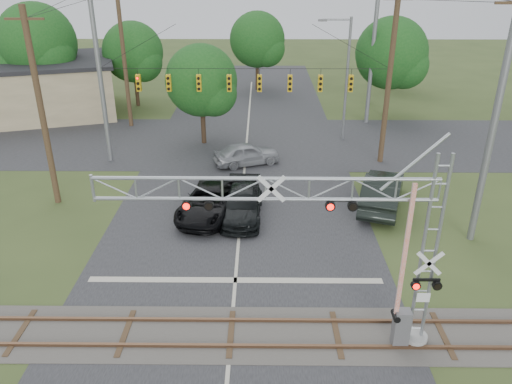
{
  "coord_description": "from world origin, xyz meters",
  "views": [
    {
      "loc": [
        1.1,
        -12.82,
        12.87
      ],
      "look_at": [
        0.89,
        7.5,
        3.4
      ],
      "focal_mm": 35.0,
      "sensor_mm": 36.0,
      "label": 1
    }
  ],
  "objects_px": {
    "sedan_silver": "(247,154)",
    "streetlight": "(345,74)",
    "pickup_black": "(210,201)",
    "car_dark": "(242,204)",
    "crossing_gantry": "(330,233)",
    "traffic_signal_span": "(257,80)"
  },
  "relations": [
    {
      "from": "crossing_gantry",
      "to": "car_dark",
      "type": "distance_m",
      "value": 11.22
    },
    {
      "from": "pickup_black",
      "to": "sedan_silver",
      "type": "distance_m",
      "value": 7.75
    },
    {
      "from": "traffic_signal_span",
      "to": "streetlight",
      "type": "relative_size",
      "value": 2.1
    },
    {
      "from": "sedan_silver",
      "to": "streetlight",
      "type": "relative_size",
      "value": 0.49
    },
    {
      "from": "crossing_gantry",
      "to": "streetlight",
      "type": "xyz_separation_m",
      "value": [
        3.92,
        23.08,
        0.51
      ]
    },
    {
      "from": "crossing_gantry",
      "to": "sedan_silver",
      "type": "distance_m",
      "value": 18.46
    },
    {
      "from": "crossing_gantry",
      "to": "traffic_signal_span",
      "type": "relative_size",
      "value": 0.6
    },
    {
      "from": "crossing_gantry",
      "to": "pickup_black",
      "type": "relative_size",
      "value": 2.03
    },
    {
      "from": "traffic_signal_span",
      "to": "pickup_black",
      "type": "bearing_deg",
      "value": -107.33
    },
    {
      "from": "pickup_black",
      "to": "car_dark",
      "type": "relative_size",
      "value": 1.1
    },
    {
      "from": "traffic_signal_span",
      "to": "sedan_silver",
      "type": "distance_m",
      "value": 5.02
    },
    {
      "from": "traffic_signal_span",
      "to": "sedan_silver",
      "type": "relative_size",
      "value": 4.28
    },
    {
      "from": "sedan_silver",
      "to": "streetlight",
      "type": "distance_m",
      "value": 9.99
    },
    {
      "from": "car_dark",
      "to": "sedan_silver",
      "type": "height_order",
      "value": "sedan_silver"
    },
    {
      "from": "crossing_gantry",
      "to": "traffic_signal_span",
      "type": "height_order",
      "value": "traffic_signal_span"
    },
    {
      "from": "traffic_signal_span",
      "to": "streetlight",
      "type": "xyz_separation_m",
      "value": [
        6.49,
        4.72,
        -0.54
      ]
    },
    {
      "from": "crossing_gantry",
      "to": "sedan_silver",
      "type": "xyz_separation_m",
      "value": [
        -3.3,
        17.75,
        -3.87
      ]
    },
    {
      "from": "crossing_gantry",
      "to": "car_dark",
      "type": "height_order",
      "value": "crossing_gantry"
    },
    {
      "from": "car_dark",
      "to": "sedan_silver",
      "type": "relative_size",
      "value": 1.16
    },
    {
      "from": "pickup_black",
      "to": "car_dark",
      "type": "distance_m",
      "value": 1.79
    },
    {
      "from": "pickup_black",
      "to": "sedan_silver",
      "type": "height_order",
      "value": "pickup_black"
    },
    {
      "from": "pickup_black",
      "to": "streetlight",
      "type": "bearing_deg",
      "value": 67.33
    }
  ]
}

